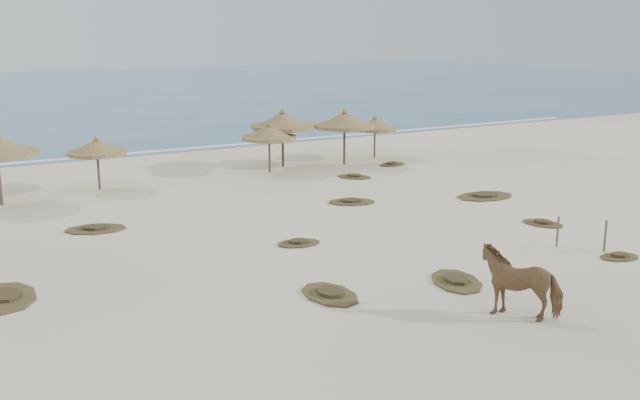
{
  "coord_description": "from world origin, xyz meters",
  "views": [
    {
      "loc": [
        -12.47,
        -16.35,
        7.22
      ],
      "look_at": [
        -0.21,
        5.0,
        1.35
      ],
      "focal_mm": 40.0,
      "sensor_mm": 36.0,
      "label": 1
    }
  ],
  "objects": [
    {
      "name": "scrub_9",
      "position": [
        0.87,
        -1.17,
        0.05
      ],
      "size": [
        2.09,
        2.52,
        0.16
      ],
      "rotation": [
        0.0,
        0.0,
        1.2
      ],
      "color": "brown",
      "rests_on": "ground"
    },
    {
      "name": "scrub_10",
      "position": [
        10.18,
        15.11,
        0.05
      ],
      "size": [
        1.7,
        1.21,
        0.16
      ],
      "rotation": [
        0.0,
        0.0,
        0.11
      ],
      "color": "brown",
      "rests_on": "ground"
    },
    {
      "name": "horse",
      "position": [
        0.72,
        -3.83,
        0.9
      ],
      "size": [
        2.11,
        2.26,
        1.8
      ],
      "primitive_type": "imported",
      "rotation": [
        0.0,
        0.0,
        3.84
      ],
      "color": "olive",
      "rests_on": "ground"
    },
    {
      "name": "palapa_5",
      "position": [
        7.98,
        16.58,
        2.41
      ],
      "size": [
        3.42,
        3.42,
        3.11
      ],
      "rotation": [
        0.0,
        0.0,
        0.03
      ],
      "color": "brown",
      "rests_on": "ground"
    },
    {
      "name": "palapa_6",
      "position": [
        10.65,
        17.56,
        1.93
      ],
      "size": [
        3.51,
        3.51,
        2.48
      ],
      "rotation": [
        0.0,
        0.0,
        -0.43
      ],
      "color": "brown",
      "rests_on": "ground"
    },
    {
      "name": "scrub_4",
      "position": [
        7.99,
        2.18,
        0.05
      ],
      "size": [
        1.48,
        1.85,
        0.16
      ],
      "rotation": [
        0.0,
        0.0,
        1.87
      ],
      "color": "brown",
      "rests_on": "ground"
    },
    {
      "name": "palapa_4",
      "position": [
        4.74,
        17.66,
        2.47
      ],
      "size": [
        4.2,
        4.2,
        3.19
      ],
      "rotation": [
        0.0,
        0.0,
        0.27
      ],
      "color": "brown",
      "rests_on": "ground"
    },
    {
      "name": "foam_line",
      "position": [
        0.0,
        26.0,
        0.0
      ],
      "size": [
        70.0,
        0.6,
        0.01
      ],
      "primitive_type": "cube",
      "color": "white",
      "rests_on": "ground"
    },
    {
      "name": "scrub_6",
      "position": [
        -7.02,
        9.89,
        0.05
      ],
      "size": [
        2.54,
        2.01,
        0.16
      ],
      "rotation": [
        0.0,
        0.0,
        2.86
      ],
      "color": "brown",
      "rests_on": "ground"
    },
    {
      "name": "scrub_11",
      "position": [
        -2.9,
        -0.23,
        0.05
      ],
      "size": [
        1.42,
        2.13,
        0.16
      ],
      "rotation": [
        0.0,
        0.0,
        1.59
      ],
      "color": "brown",
      "rests_on": "ground"
    },
    {
      "name": "palapa_2",
      "position": [
        -5.25,
        16.86,
        1.97
      ],
      "size": [
        3.55,
        3.55,
        2.53
      ],
      "rotation": [
        0.0,
        0.0,
        -0.4
      ],
      "color": "brown",
      "rests_on": "ground"
    },
    {
      "name": "scrub_2",
      "position": [
        -1.34,
        4.54,
        0.05
      ],
      "size": [
        1.69,
        1.24,
        0.16
      ],
      "rotation": [
        0.0,
        0.0,
        2.98
      ],
      "color": "brown",
      "rests_on": "ground"
    },
    {
      "name": "scrub_5",
      "position": [
        9.27,
        6.75,
        0.05
      ],
      "size": [
        2.86,
        1.97,
        0.16
      ],
      "rotation": [
        0.0,
        0.0,
        3.07
      ],
      "color": "brown",
      "rests_on": "ground"
    },
    {
      "name": "scrub_7",
      "position": [
        6.54,
        13.29,
        0.05
      ],
      "size": [
        1.99,
        2.09,
        0.16
      ],
      "rotation": [
        0.0,
        0.0,
        2.24
      ],
      "color": "brown",
      "rests_on": "ground"
    },
    {
      "name": "ground",
      "position": [
        0.0,
        0.0,
        0.0
      ],
      "size": [
        160.0,
        160.0,
        0.0
      ],
      "primitive_type": "plane",
      "color": "#F5E5CA",
      "rests_on": "ground"
    },
    {
      "name": "fence_post_far",
      "position": [
        6.2,
        -0.13,
        0.54
      ],
      "size": [
        0.09,
        0.09,
        1.07
      ],
      "primitive_type": "cylinder",
      "rotation": [
        0.0,
        0.0,
        0.14
      ],
      "color": "#63594A",
      "rests_on": "ground"
    },
    {
      "name": "scrub_12",
      "position": [
        7.0,
        -2.02,
        0.05
      ],
      "size": [
        1.5,
        1.14,
        0.16
      ],
      "rotation": [
        0.0,
        0.0,
        2.93
      ],
      "color": "brown",
      "rests_on": "ground"
    },
    {
      "name": "scrub_1",
      "position": [
        -10.82,
        4.03,
        0.05
      ],
      "size": [
        1.86,
        2.7,
        0.16
      ],
      "rotation": [
        0.0,
        0.0,
        1.5
      ],
      "color": "brown",
      "rests_on": "ground"
    },
    {
      "name": "palapa_3",
      "position": [
        3.42,
        16.6,
        2.07
      ],
      "size": [
        3.76,
        3.76,
        2.67
      ],
      "rotation": [
        0.0,
        0.0,
        -0.42
      ],
      "color": "brown",
      "rests_on": "ground"
    },
    {
      "name": "ocean",
      "position": [
        0.0,
        75.0,
        0.0
      ],
      "size": [
        200.0,
        100.0,
        0.01
      ],
      "primitive_type": "cube",
      "color": "#275777",
      "rests_on": "ground"
    },
    {
      "name": "fence_post_near",
      "position": [
        7.14,
        -1.31,
        0.54
      ],
      "size": [
        0.09,
        0.09,
        1.08
      ],
      "primitive_type": "cylinder",
      "rotation": [
        0.0,
        0.0,
        0.11
      ],
      "color": "#63594A",
      "rests_on": "ground"
    },
    {
      "name": "scrub_3",
      "position": [
        3.53,
        8.8,
        0.05
      ],
      "size": [
        2.41,
        2.07,
        0.16
      ],
      "rotation": [
        0.0,
        0.0,
        2.7
      ],
      "color": "brown",
      "rests_on": "ground"
    }
  ]
}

